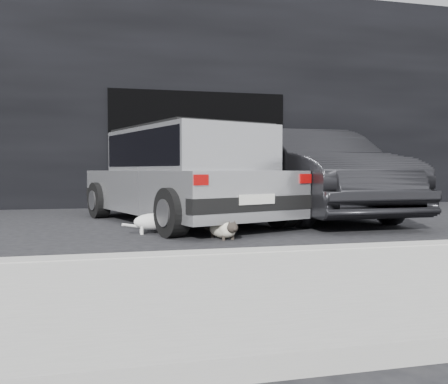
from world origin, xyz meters
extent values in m
plane|color=black|center=(0.00, 0.00, 0.00)|extent=(80.00, 80.00, 0.00)
cube|color=black|center=(1.00, 6.00, 2.50)|extent=(34.00, 4.00, 5.00)
cube|color=black|center=(1.00, 3.99, 1.30)|extent=(4.00, 0.10, 2.60)
cube|color=#969691|center=(1.00, -2.60, 0.06)|extent=(18.00, 0.25, 0.12)
cube|color=#969691|center=(1.00, -3.80, 0.06)|extent=(18.00, 2.20, 0.11)
cube|color=#B9BBBF|center=(0.14, 0.81, 0.50)|extent=(3.01, 4.37, 0.64)
cube|color=#B9BBBF|center=(0.20, 0.62, 1.14)|extent=(2.37, 3.04, 0.64)
cube|color=black|center=(0.20, 0.62, 1.14)|extent=(2.35, 2.95, 0.51)
cube|color=black|center=(0.78, -1.01, 0.41)|extent=(1.76, 0.75, 0.18)
cube|color=black|center=(-0.50, 2.64, 0.41)|extent=(1.76, 0.75, 0.18)
cube|color=silver|center=(0.80, -1.09, 0.47)|extent=(0.51, 0.19, 0.12)
cube|color=#8C0707|center=(0.06, -1.35, 0.72)|extent=(0.18, 0.09, 0.12)
cube|color=#8C0707|center=(1.55, -0.82, 0.72)|extent=(0.18, 0.09, 0.12)
cube|color=black|center=(0.20, 0.62, 1.47)|extent=(2.28, 2.79, 0.03)
cylinder|color=black|center=(-0.21, -0.83, 0.31)|extent=(0.42, 0.66, 0.62)
cylinder|color=slate|center=(-0.33, -0.87, 0.31)|extent=(0.13, 0.33, 0.34)
cylinder|color=black|center=(1.44, -0.25, 0.31)|extent=(0.42, 0.66, 0.62)
cylinder|color=slate|center=(1.55, -0.21, 0.31)|extent=(0.13, 0.33, 0.34)
cylinder|color=black|center=(-1.15, 1.83, 0.31)|extent=(0.42, 0.66, 0.62)
cylinder|color=slate|center=(-1.26, 1.79, 0.31)|extent=(0.13, 0.33, 0.34)
cylinder|color=black|center=(0.50, 2.41, 0.31)|extent=(0.42, 0.66, 0.62)
cylinder|color=slate|center=(0.62, 2.45, 0.31)|extent=(0.13, 0.33, 0.34)
imported|color=black|center=(2.43, 1.10, 0.78)|extent=(1.75, 4.76, 1.56)
ellipsoid|color=beige|center=(0.37, -1.07, 0.10)|extent=(0.36, 0.53, 0.19)
ellipsoid|color=beige|center=(0.40, -1.19, 0.13)|extent=(0.26, 0.26, 0.18)
ellipsoid|color=black|center=(0.43, -1.31, 0.16)|extent=(0.16, 0.15, 0.12)
sphere|color=black|center=(0.45, -1.36, 0.15)|extent=(0.05, 0.05, 0.05)
cone|color=black|center=(0.46, -1.29, 0.22)|extent=(0.06, 0.07, 0.06)
cone|color=black|center=(0.40, -1.31, 0.22)|extent=(0.06, 0.07, 0.06)
cylinder|color=black|center=(0.47, -1.19, 0.03)|extent=(0.04, 0.04, 0.06)
cylinder|color=black|center=(0.35, -1.23, 0.03)|extent=(0.04, 0.04, 0.06)
cylinder|color=black|center=(0.39, -0.92, 0.03)|extent=(0.04, 0.04, 0.06)
cylinder|color=black|center=(0.27, -0.95, 0.03)|extent=(0.04, 0.04, 0.06)
cylinder|color=black|center=(0.30, -0.82, 0.07)|extent=(0.18, 0.24, 0.08)
ellipsoid|color=silver|center=(-0.41, -0.42, 0.16)|extent=(0.50, 0.25, 0.21)
ellipsoid|color=silver|center=(-0.29, -0.42, 0.18)|extent=(0.22, 0.22, 0.18)
ellipsoid|color=silver|center=(-0.16, -0.41, 0.25)|extent=(0.13, 0.14, 0.13)
sphere|color=silver|center=(-0.10, -0.41, 0.25)|extent=(0.06, 0.06, 0.06)
cone|color=silver|center=(-0.17, -0.38, 0.31)|extent=(0.06, 0.05, 0.07)
cone|color=silver|center=(-0.17, -0.45, 0.31)|extent=(0.06, 0.05, 0.07)
cylinder|color=silver|center=(-0.27, -0.35, 0.06)|extent=(0.04, 0.04, 0.12)
cylinder|color=silver|center=(-0.26, -0.48, 0.06)|extent=(0.04, 0.04, 0.12)
cylinder|color=silver|center=(-0.56, -0.36, 0.06)|extent=(0.04, 0.04, 0.12)
cylinder|color=silver|center=(-0.56, -0.48, 0.06)|extent=(0.04, 0.04, 0.12)
cylinder|color=silver|center=(-0.68, -0.42, 0.11)|extent=(0.27, 0.13, 0.08)
ellipsoid|color=gray|center=(-0.50, -0.44, 0.18)|extent=(0.18, 0.14, 0.09)
camera|label=1|loc=(-0.93, -6.63, 0.83)|focal=38.00mm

